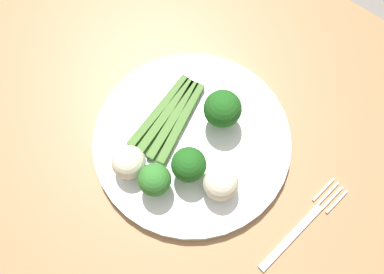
{
  "coord_description": "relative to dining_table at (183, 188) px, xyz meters",
  "views": [
    {
      "loc": [
        0.12,
        -0.13,
        1.32
      ],
      "look_at": [
        -0.02,
        0.04,
        0.76
      ],
      "focal_mm": 39.52,
      "sensor_mm": 36.0,
      "label": 1
    }
  ],
  "objects": [
    {
      "name": "ground_plane",
      "position": [
        0.0,
        0.0,
        -0.65
      ],
      "size": [
        6.0,
        6.0,
        0.02
      ],
      "primitive_type": "cube",
      "color": "gray"
    },
    {
      "name": "dining_table",
      "position": [
        0.0,
        0.0,
        0.0
      ],
      "size": [
        1.45,
        0.82,
        0.74
      ],
      "color": "#9E754C",
      "rests_on": "ground_plane"
    },
    {
      "name": "plate",
      "position": [
        -0.02,
        0.04,
        0.11
      ],
      "size": [
        0.29,
        0.29,
        0.01
      ],
      "primitive_type": "cylinder",
      "color": "white",
      "rests_on": "dining_table"
    },
    {
      "name": "asparagus_bundle",
      "position": [
        -0.06,
        0.05,
        0.12
      ],
      "size": [
        0.07,
        0.14,
        0.01
      ],
      "rotation": [
        0.0,
        0.0,
        4.85
      ],
      "color": "#47752D",
      "rests_on": "plate"
    },
    {
      "name": "broccoli_near_center",
      "position": [
        -0.01,
        -0.04,
        0.15
      ],
      "size": [
        0.04,
        0.04,
        0.05
      ],
      "color": "#609E3D",
      "rests_on": "plate"
    },
    {
      "name": "broccoli_outer_edge",
      "position": [
        -0.0,
        0.09,
        0.16
      ],
      "size": [
        0.05,
        0.05,
        0.07
      ],
      "color": "#4C7F2B",
      "rests_on": "plate"
    },
    {
      "name": "broccoli_back_right",
      "position": [
        0.01,
        0.0,
        0.15
      ],
      "size": [
        0.05,
        0.05,
        0.06
      ],
      "color": "#4C7F2B",
      "rests_on": "plate"
    },
    {
      "name": "cauliflower_left",
      "position": [
        -0.05,
        -0.05,
        0.14
      ],
      "size": [
        0.05,
        0.05,
        0.05
      ],
      "primitive_type": "sphere",
      "color": "silver",
      "rests_on": "plate"
    },
    {
      "name": "cauliflower_front_left",
      "position": [
        0.06,
        0.01,
        0.14
      ],
      "size": [
        0.05,
        0.05,
        0.05
      ],
      "primitive_type": "sphere",
      "color": "silver",
      "rests_on": "plate"
    },
    {
      "name": "fork",
      "position": [
        0.18,
        0.04,
        0.11
      ],
      "size": [
        0.04,
        0.17,
        0.0
      ],
      "rotation": [
        0.0,
        0.0,
        1.44
      ],
      "color": "silver",
      "rests_on": "dining_table"
    }
  ]
}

